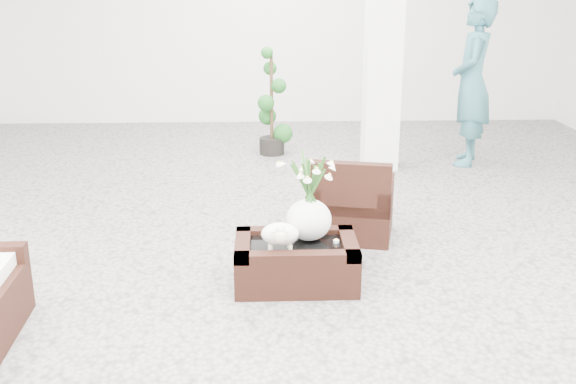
{
  "coord_description": "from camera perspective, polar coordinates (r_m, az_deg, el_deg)",
  "views": [
    {
      "loc": [
        -0.17,
        -5.02,
        2.2
      ],
      "look_at": [
        0.0,
        -0.1,
        0.62
      ],
      "focal_mm": 41.95,
      "sensor_mm": 36.0,
      "label": 1
    }
  ],
  "objects": [
    {
      "name": "ground",
      "position": [
        5.49,
        -0.04,
        -5.86
      ],
      "size": [
        11.0,
        11.0,
        0.0
      ],
      "primitive_type": "plane",
      "color": "gray",
      "rests_on": "ground"
    },
    {
      "name": "column",
      "position": [
        7.95,
        8.18,
        14.38
      ],
      "size": [
        0.4,
        0.4,
        3.5
      ],
      "primitive_type": "cube",
      "color": "white",
      "rests_on": "ground"
    },
    {
      "name": "coffee_table",
      "position": [
        5.05,
        0.68,
        -6.11
      ],
      "size": [
        0.9,
        0.6,
        0.31
      ],
      "primitive_type": "cube",
      "color": "black",
      "rests_on": "ground"
    },
    {
      "name": "sheep_figurine",
      "position": [
        4.85,
        -0.68,
        -3.78
      ],
      "size": [
        0.28,
        0.23,
        0.21
      ],
      "primitive_type": "ellipsoid",
      "color": "white",
      "rests_on": "coffee_table"
    },
    {
      "name": "planter_narcissus",
      "position": [
        4.95,
        1.8,
        0.28
      ],
      "size": [
        0.44,
        0.44,
        0.8
      ],
      "primitive_type": null,
      "color": "white",
      "rests_on": "coffee_table"
    },
    {
      "name": "tealight",
      "position": [
        5.02,
        4.11,
        -4.16
      ],
      "size": [
        0.04,
        0.04,
        0.03
      ],
      "primitive_type": "cylinder",
      "color": "white",
      "rests_on": "coffee_table"
    },
    {
      "name": "armchair",
      "position": [
        5.94,
        5.51,
        -0.25
      ],
      "size": [
        0.82,
        0.8,
        0.74
      ],
      "primitive_type": "cube",
      "rotation": [
        0.0,
        0.0,
        2.91
      ],
      "color": "black",
      "rests_on": "ground"
    },
    {
      "name": "topiary",
      "position": [
        8.62,
        -1.4,
        7.59
      ],
      "size": [
        0.36,
        0.36,
        1.35
      ],
      "primitive_type": null,
      "color": "#194E19",
      "rests_on": "ground"
    },
    {
      "name": "shopper",
      "position": [
        8.41,
        15.33,
        8.91
      ],
      "size": [
        0.67,
        0.83,
        1.98
      ],
      "primitive_type": "imported",
      "rotation": [
        0.0,
        0.0,
        -1.87
      ],
      "color": "#336772",
      "rests_on": "ground"
    }
  ]
}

